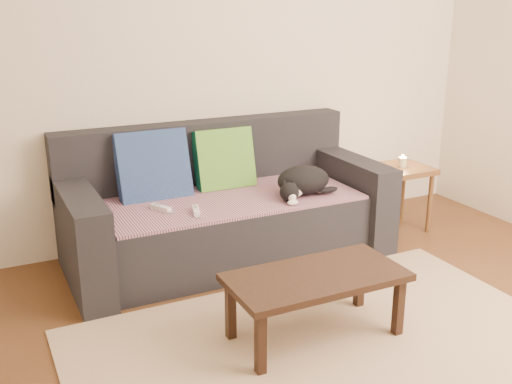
% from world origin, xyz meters
% --- Properties ---
extents(ground, '(4.50, 4.50, 0.00)m').
position_xyz_m(ground, '(0.00, 0.00, 0.00)').
color(ground, brown).
rests_on(ground, ground).
extents(back_wall, '(4.50, 0.04, 2.60)m').
position_xyz_m(back_wall, '(0.00, 2.00, 1.30)').
color(back_wall, beige).
rests_on(back_wall, ground).
extents(sofa, '(2.10, 0.94, 0.87)m').
position_xyz_m(sofa, '(0.00, 1.57, 0.31)').
color(sofa, '#232328').
rests_on(sofa, ground).
extents(throw_blanket, '(1.66, 0.74, 0.02)m').
position_xyz_m(throw_blanket, '(0.00, 1.48, 0.43)').
color(throw_blanket, '#402545').
rests_on(throw_blanket, sofa).
extents(cushion_navy, '(0.47, 0.25, 0.48)m').
position_xyz_m(cushion_navy, '(-0.43, 1.74, 0.63)').
color(cushion_navy, navy).
rests_on(cushion_navy, throw_blanket).
extents(cushion_green, '(0.41, 0.20, 0.42)m').
position_xyz_m(cushion_green, '(0.07, 1.74, 0.63)').
color(cushion_green, '#0C4F2E').
rests_on(cushion_green, throw_blanket).
extents(cat, '(0.44, 0.32, 0.19)m').
position_xyz_m(cat, '(0.45, 1.33, 0.53)').
color(cat, black).
rests_on(cat, throw_blanket).
extents(wii_remote_a, '(0.10, 0.15, 0.03)m').
position_xyz_m(wii_remote_a, '(-0.48, 1.43, 0.46)').
color(wii_remote_a, white).
rests_on(wii_remote_a, throw_blanket).
extents(wii_remote_b, '(0.07, 0.15, 0.03)m').
position_xyz_m(wii_remote_b, '(-0.31, 1.29, 0.46)').
color(wii_remote_b, white).
rests_on(wii_remote_b, throw_blanket).
extents(side_table, '(0.39, 0.39, 0.49)m').
position_xyz_m(side_table, '(1.38, 1.46, 0.40)').
color(side_table, brown).
rests_on(side_table, ground).
extents(candle, '(0.06, 0.06, 0.09)m').
position_xyz_m(candle, '(1.38, 1.46, 0.52)').
color(candle, beige).
rests_on(candle, side_table).
extents(rug, '(2.50, 1.80, 0.01)m').
position_xyz_m(rug, '(0.00, 0.15, 0.01)').
color(rug, tan).
rests_on(rug, ground).
extents(coffee_table, '(0.90, 0.45, 0.36)m').
position_xyz_m(coffee_table, '(-0.01, 0.40, 0.31)').
color(coffee_table, black).
rests_on(coffee_table, rug).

